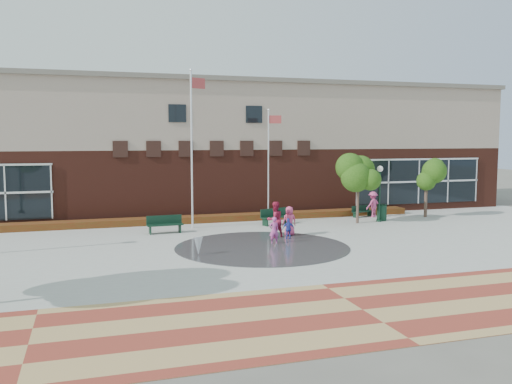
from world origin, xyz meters
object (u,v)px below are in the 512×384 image
object	(u,v)px
flagpole_right	(269,160)
bench_left	(165,228)
child_splash	(274,231)
trash_can	(382,212)
flagpole_left	(192,140)

from	to	relation	value
flagpole_right	bench_left	distance (m)	7.84
flagpole_right	child_splash	xyz separation A→B (m)	(-1.93, -6.49, -3.25)
child_splash	trash_can	bearing A→B (deg)	-149.51
bench_left	trash_can	world-z (taller)	trash_can
child_splash	flagpole_left	bearing A→B (deg)	-62.49
flagpole_right	child_splash	distance (m)	7.51
bench_left	flagpole_left	bearing A→B (deg)	32.59
flagpole_left	flagpole_right	xyz separation A→B (m)	(4.87, 0.58, -1.19)
bench_left	child_splash	world-z (taller)	child_splash
flagpole_left	bench_left	bearing A→B (deg)	-169.06
flagpole_left	trash_can	bearing A→B (deg)	-28.25
flagpole_right	trash_can	size ratio (longest dim) A/B	6.58
bench_left	trash_can	bearing A→B (deg)	-0.72
flagpole_left	trash_can	distance (m)	12.88
flagpole_right	bench_left	size ratio (longest dim) A/B	3.52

